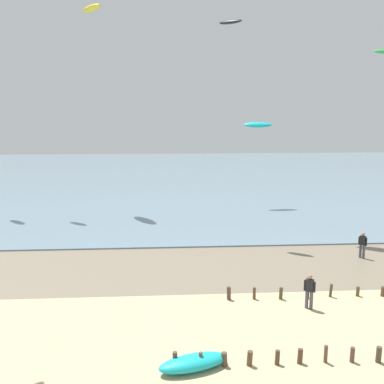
# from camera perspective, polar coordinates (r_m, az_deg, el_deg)

# --- Properties ---
(wet_sand_strip) EXTENTS (120.00, 8.14, 0.01)m
(wet_sand_strip) POSITION_cam_1_polar(r_m,az_deg,el_deg) (27.87, 1.68, -9.49)
(wet_sand_strip) COLOR #7A6D59
(wet_sand_strip) RESTS_ON ground
(sea) EXTENTS (160.00, 70.00, 0.10)m
(sea) POSITION_cam_1_polar(r_m,az_deg,el_deg) (65.90, -1.53, 2.02)
(sea) COLOR slate
(sea) RESTS_ON ground
(groyne_mid) EXTENTS (11.70, 0.36, 0.71)m
(groyne_mid) POSITION_cam_1_polar(r_m,az_deg,el_deg) (18.85, 17.38, -19.09)
(groyne_mid) COLOR brown
(groyne_mid) RESTS_ON ground
(person_left_flank) EXTENTS (0.42, 0.44, 1.71)m
(person_left_flank) POSITION_cam_1_polar(r_m,az_deg,el_deg) (31.28, 20.72, -6.20)
(person_left_flank) COLOR #4C4C56
(person_left_flank) RESTS_ON ground
(person_far_down_beach) EXTENTS (0.49, 0.38, 1.71)m
(person_far_down_beach) POSITION_cam_1_polar(r_m,az_deg,el_deg) (22.82, 14.60, -11.93)
(person_far_down_beach) COLOR #4C4C56
(person_far_down_beach) RESTS_ON ground
(grounded_kite) EXTENTS (2.81, 1.68, 0.53)m
(grounded_kite) POSITION_cam_1_polar(r_m,az_deg,el_deg) (17.74, 0.16, -20.74)
(grounded_kite) COLOR #19B2B7
(grounded_kite) RESTS_ON ground
(kite_aloft_0) EXTENTS (2.80, 3.59, 0.76)m
(kite_aloft_0) POSITION_cam_1_polar(r_m,az_deg,el_deg) (46.00, -12.59, 21.67)
(kite_aloft_0) COLOR yellow
(kite_aloft_3) EXTENTS (2.83, 1.12, 0.77)m
(kite_aloft_3) POSITION_cam_1_polar(r_m,az_deg,el_deg) (45.12, 8.32, 8.40)
(kite_aloft_3) COLOR #19B2B7
(kite_aloft_6) EXTENTS (1.85, 1.58, 0.52)m
(kite_aloft_6) POSITION_cam_1_polar(r_m,az_deg,el_deg) (34.66, 4.89, 20.62)
(kite_aloft_6) COLOR black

